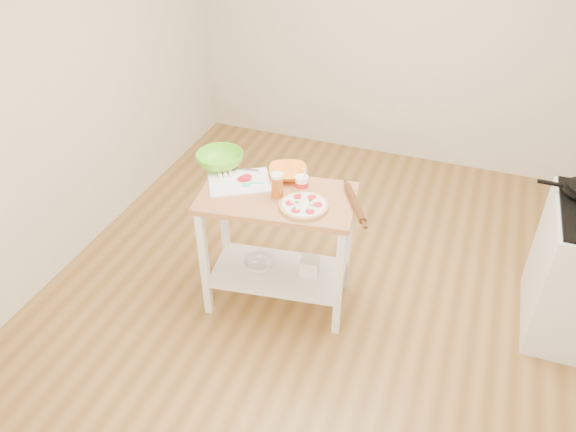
# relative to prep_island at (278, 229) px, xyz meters

# --- Properties ---
(room_shell) EXTENTS (4.04, 4.54, 2.74)m
(room_shell) POSITION_rel_prep_island_xyz_m (0.31, 0.16, 0.71)
(room_shell) COLOR olive
(room_shell) RESTS_ON ground
(prep_island) EXTENTS (1.06, 0.67, 0.90)m
(prep_island) POSITION_rel_prep_island_xyz_m (0.00, 0.00, 0.00)
(prep_island) COLOR #B07448
(prep_island) RESTS_ON ground
(pizza) EXTENTS (0.31, 0.31, 0.05)m
(pizza) POSITION_rel_prep_island_xyz_m (0.20, -0.07, 0.28)
(pizza) COLOR tan
(pizza) RESTS_ON prep_island
(cutting_board) EXTENTS (0.50, 0.46, 0.04)m
(cutting_board) POSITION_rel_prep_island_xyz_m (-0.29, 0.06, 0.27)
(cutting_board) COLOR white
(cutting_board) RESTS_ON prep_island
(spatula) EXTENTS (0.14, 0.09, 0.01)m
(spatula) POSITION_rel_prep_island_xyz_m (-0.20, 0.05, 0.28)
(spatula) COLOR #4CD7C6
(spatula) RESTS_ON cutting_board
(knife) EXTENTS (0.27, 0.08, 0.01)m
(knife) POSITION_rel_prep_island_xyz_m (-0.39, 0.18, 0.28)
(knife) COLOR silver
(knife) RESTS_ON cutting_board
(orange_bowl) EXTENTS (0.33, 0.33, 0.06)m
(orange_bowl) POSITION_rel_prep_island_xyz_m (-0.01, 0.24, 0.29)
(orange_bowl) COLOR orange
(orange_bowl) RESTS_ON prep_island
(green_bowl) EXTENTS (0.39, 0.39, 0.10)m
(green_bowl) POSITION_rel_prep_island_xyz_m (-0.50, 0.21, 0.31)
(green_bowl) COLOR #67CD27
(green_bowl) RESTS_ON prep_island
(beer_pint) EXTENTS (0.08, 0.08, 0.16)m
(beer_pint) POSITION_rel_prep_island_xyz_m (0.00, -0.00, 0.34)
(beer_pint) COLOR #AA5618
(beer_pint) RESTS_ON prep_island
(yogurt_tub) EXTENTS (0.09, 0.09, 0.19)m
(yogurt_tub) POSITION_rel_prep_island_xyz_m (0.13, 0.11, 0.31)
(yogurt_tub) COLOR white
(yogurt_tub) RESTS_ON prep_island
(rolling_pin) EXTENTS (0.23, 0.37, 0.05)m
(rolling_pin) POSITION_rel_prep_island_xyz_m (0.49, 0.06, 0.28)
(rolling_pin) COLOR #532E13
(rolling_pin) RESTS_ON prep_island
(shelf_glass_bowl) EXTENTS (0.21, 0.21, 0.07)m
(shelf_glass_bowl) POSITION_rel_prep_island_xyz_m (-0.15, -0.01, -0.35)
(shelf_glass_bowl) COLOR silver
(shelf_glass_bowl) RESTS_ON prep_island
(shelf_bin) EXTENTS (0.14, 0.14, 0.12)m
(shelf_bin) POSITION_rel_prep_island_xyz_m (0.21, 0.07, -0.32)
(shelf_bin) COLOR white
(shelf_bin) RESTS_ON prep_island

